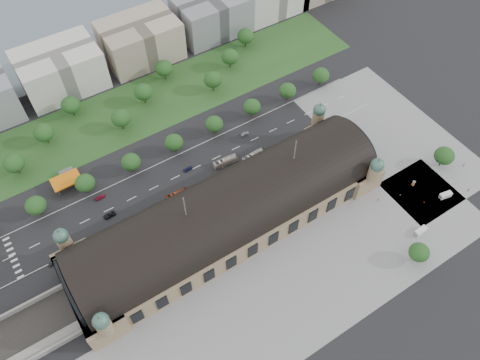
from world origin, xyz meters
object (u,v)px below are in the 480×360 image
traffic_car_5 (245,134)px  pedestrian_2 (400,195)px  traffic_car_2 (110,215)px  bus_west (177,195)px  parked_car_4 (158,209)px  parked_car_5 (122,233)px  parked_car_0 (52,263)px  parked_car_3 (136,220)px  advertising_column (413,183)px  pedestrian_5 (464,165)px  petrol_station (67,177)px  traffic_car_3 (100,197)px  van_east (445,195)px  parked_car_1 (97,246)px  traffic_car_6 (327,120)px  parked_car_2 (75,257)px  traffic_car_4 (188,169)px  bus_east (254,156)px  bus_mid (226,161)px  pedestrian_3 (468,190)px  pedestrian_1 (424,202)px  van_south (420,231)px  pedestrian_0 (378,200)px  parked_car_6 (170,204)px

traffic_car_5 → pedestrian_2: pedestrian_2 is taller
traffic_car_2 → bus_west: size_ratio=0.51×
parked_car_4 → parked_car_5: (-20.04, -2.92, 0.15)m
parked_car_0 → parked_car_3: 40.51m
parked_car_4 → advertising_column: bearing=36.8°
advertising_column → pedestrian_5: bearing=-9.8°
petrol_station → bus_west: bearing=-42.8°
traffic_car_3 → van_east: (141.54, -89.82, 0.55)m
parked_car_1 → parked_car_5: parked_car_5 is taller
petrol_station → traffic_car_6: bearing=-15.6°
traffic_car_5 → parked_car_2: 106.19m
traffic_car_4 → parked_car_1: 58.68m
parked_car_5 → bus_east: bus_east is taller
traffic_car_4 → parked_car_4: (-23.75, -13.77, -0.15)m
traffic_car_5 → bus_mid: bearing=119.1°
bus_east → pedestrian_2: (47.04, -58.28, -1.05)m
traffic_car_6 → bus_mid: (-63.31, 4.48, 1.20)m
traffic_car_6 → pedestrian_3: bearing=12.9°
parked_car_0 → pedestrian_1: pedestrian_1 is taller
traffic_car_3 → van_south: bearing=-135.4°
pedestrian_0 → advertising_column: bearing=-20.1°
parked_car_3 → bus_east: bus_east is taller
traffic_car_5 → parked_car_4: (-61.40, -18.33, -0.17)m
parked_car_6 → bus_west: bus_west is taller
parked_car_5 → bus_mid: size_ratio=0.42×
pedestrian_1 → parked_car_0: bearing=77.0°
traffic_car_2 → pedestrian_2: pedestrian_2 is taller
van_east → pedestrian_1: 11.52m
parked_car_3 → pedestrian_1: 137.90m
petrol_station → traffic_car_3: 21.06m
traffic_car_4 → parked_car_2: bearing=-77.9°
bus_east → van_east: size_ratio=2.09×
bus_east → parked_car_5: bearing=90.2°
traffic_car_3 → pedestrian_3: 180.27m
bus_west → van_south: 115.02m
traffic_car_4 → parked_car_0: bearing=-81.4°
traffic_car_6 → traffic_car_5: bearing=-117.4°
pedestrian_1 → pedestrian_3: (23.70, -6.53, 0.12)m
traffic_car_2 → traffic_car_6: traffic_car_2 is taller
traffic_car_6 → traffic_car_2: bearing=-100.8°
traffic_car_3 → van_south: (116.42, -97.77, 0.59)m
parked_car_1 → bus_west: size_ratio=0.50×
petrol_station → parked_car_0: (-22.20, -40.28, -2.26)m
bus_mid → pedestrian_2: (61.27, -63.09, -1.07)m
petrol_station → traffic_car_3: petrol_station is taller
parked_car_2 → parked_car_4: size_ratio=1.27×
traffic_car_4 → pedestrian_0: bearing=44.1°
traffic_car_5 → bus_west: size_ratio=0.44×
bus_east → van_east: (64.56, -70.51, -0.62)m
parked_car_6 → pedestrian_1: (103.70, -65.49, 0.07)m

